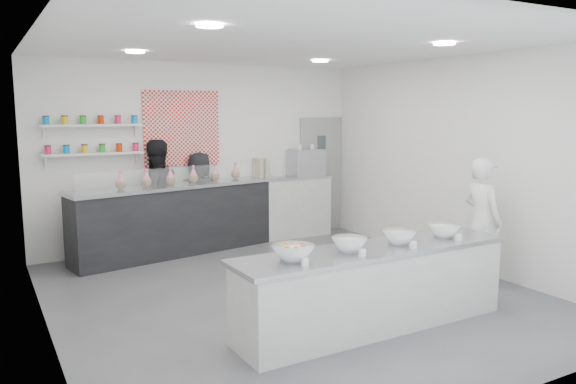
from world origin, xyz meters
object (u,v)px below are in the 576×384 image
(espresso_machine, at_px, (306,163))
(back_bar, at_px, (183,218))
(woman_prep, at_px, (482,222))
(staff_right, at_px, (200,200))
(staff_left, at_px, (156,197))
(espresso_ledge, at_px, (291,207))
(prep_counter, at_px, (374,288))

(espresso_machine, bearing_deg, back_bar, -175.64)
(woman_prep, height_order, staff_right, woman_prep)
(staff_left, bearing_deg, espresso_ledge, 170.85)
(espresso_ledge, height_order, staff_right, staff_right)
(espresso_machine, distance_m, staff_left, 2.75)
(prep_counter, xyz_separation_m, woman_prep, (2.10, 0.49, 0.40))
(prep_counter, xyz_separation_m, espresso_machine, (1.64, 4.11, 0.88))
(espresso_ledge, relative_size, staff_right, 0.92)
(espresso_ledge, bearing_deg, back_bar, -174.96)
(prep_counter, bearing_deg, woman_prep, 12.01)
(espresso_ledge, bearing_deg, espresso_machine, 0.00)
(woman_prep, relative_size, staff_right, 1.06)
(espresso_ledge, height_order, woman_prep, woman_prep)
(staff_left, distance_m, staff_right, 0.75)
(staff_left, relative_size, staff_right, 1.14)
(prep_counter, bearing_deg, espresso_ledge, 71.07)
(back_bar, distance_m, staff_right, 0.51)
(back_bar, distance_m, espresso_ledge, 2.05)
(back_bar, height_order, espresso_machine, espresso_machine)
(back_bar, xyz_separation_m, espresso_ledge, (2.04, 0.18, -0.01))
(espresso_machine, bearing_deg, staff_left, 178.52)
(back_bar, distance_m, staff_left, 0.55)
(back_bar, xyz_separation_m, espresso_machine, (2.36, 0.18, 0.75))
(woman_prep, bearing_deg, staff_left, 45.54)
(espresso_ledge, bearing_deg, woman_prep, -77.87)
(espresso_machine, bearing_deg, prep_counter, -111.75)
(back_bar, bearing_deg, espresso_ledge, -5.01)
(staff_left, bearing_deg, staff_right, 172.52)
(prep_counter, distance_m, back_bar, 4.00)
(espresso_ledge, xyz_separation_m, espresso_machine, (0.32, 0.00, 0.77))
(espresso_machine, bearing_deg, woman_prep, -82.74)
(staff_right, bearing_deg, prep_counter, 118.18)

